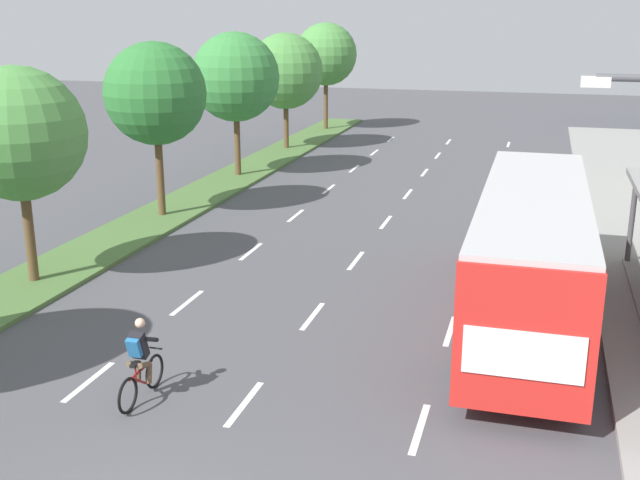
# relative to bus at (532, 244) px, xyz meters

# --- Properties ---
(median_strip) EXTENTS (2.60, 52.00, 0.12)m
(median_strip) POSITION_rel_bus_xyz_m (-13.55, 9.19, -2.01)
(median_strip) COLOR #4C7038
(median_strip) RESTS_ON ground
(lane_divider_left) EXTENTS (0.14, 45.01, 0.01)m
(lane_divider_left) POSITION_rel_bus_xyz_m (-8.75, 6.19, -2.06)
(lane_divider_left) COLOR white
(lane_divider_left) RESTS_ON ground
(lane_divider_center) EXTENTS (0.14, 45.01, 0.01)m
(lane_divider_center) POSITION_rel_bus_xyz_m (-5.25, 6.19, -2.06)
(lane_divider_center) COLOR white
(lane_divider_center) RESTS_ON ground
(lane_divider_right) EXTENTS (0.14, 45.01, 0.01)m
(lane_divider_right) POSITION_rel_bus_xyz_m (-1.75, 6.19, -2.06)
(lane_divider_right) COLOR white
(lane_divider_right) RESTS_ON ground
(bus) EXTENTS (2.54, 11.29, 3.37)m
(bus) POSITION_rel_bus_xyz_m (0.00, 0.00, 0.00)
(bus) COLOR red
(bus) RESTS_ON ground
(cyclist) EXTENTS (0.46, 1.82, 1.71)m
(cyclist) POSITION_rel_bus_xyz_m (-7.28, -6.18, -1.28)
(cyclist) COLOR black
(cyclist) RESTS_ON ground
(median_tree_second) EXTENTS (3.66, 3.66, 6.01)m
(median_tree_second) POSITION_rel_bus_xyz_m (-13.61, -0.79, 2.22)
(median_tree_second) COLOR brown
(median_tree_second) RESTS_ON median_strip
(median_tree_third) EXTENTS (3.72, 3.72, 6.37)m
(median_tree_third) POSITION_rel_bus_xyz_m (-13.53, 6.98, 2.55)
(median_tree_third) COLOR brown
(median_tree_third) RESTS_ON median_strip
(median_tree_fourth) EXTENTS (4.03, 4.03, 6.52)m
(median_tree_fourth) POSITION_rel_bus_xyz_m (-13.54, 14.75, 2.55)
(median_tree_fourth) COLOR brown
(median_tree_fourth) RESTS_ON median_strip
(median_tree_fifth) EXTENTS (4.12, 4.12, 6.28)m
(median_tree_fifth) POSITION_rel_bus_xyz_m (-13.72, 22.52, 2.27)
(median_tree_fifth) COLOR brown
(median_tree_fifth) RESTS_ON median_strip
(median_tree_farthest) EXTENTS (3.95, 3.95, 6.72)m
(median_tree_farthest) POSITION_rel_bus_xyz_m (-13.57, 30.29, 2.78)
(median_tree_farthest) COLOR brown
(median_tree_farthest) RESTS_ON median_strip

